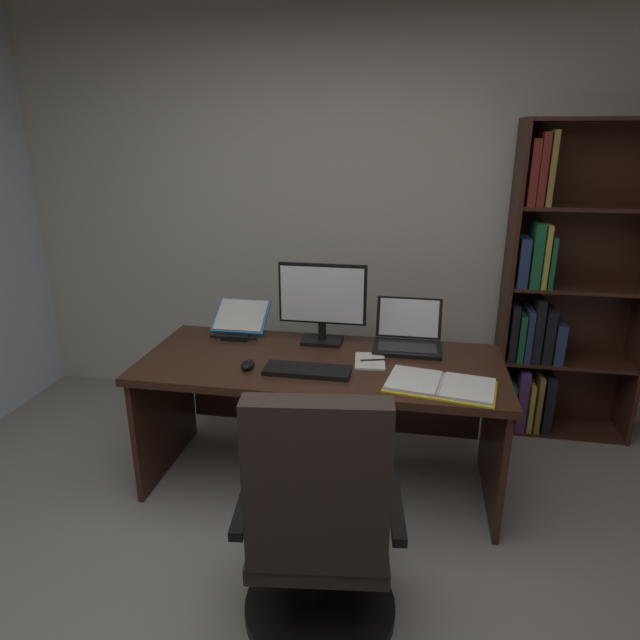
{
  "coord_description": "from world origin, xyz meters",
  "views": [
    {
      "loc": [
        0.39,
        -1.35,
        1.81
      ],
      "look_at": [
        -0.05,
        1.13,
        0.95
      ],
      "focal_mm": 30.51,
      "sensor_mm": 36.0,
      "label": 1
    }
  ],
  "objects_px": {
    "reading_stand_with_book": "(240,319)",
    "notepad": "(370,361)",
    "open_binder": "(440,385)",
    "laptop": "(408,338)",
    "office_chair": "(319,536)",
    "keyboard": "(307,371)",
    "desk": "(324,387)",
    "computer_mouse": "(248,365)",
    "bookshelf": "(555,300)",
    "pen": "(374,360)",
    "monitor": "(322,303)"
  },
  "relations": [
    {
      "from": "notepad",
      "to": "reading_stand_with_book",
      "type": "bearing_deg",
      "value": 158.69
    },
    {
      "from": "reading_stand_with_book",
      "to": "bookshelf",
      "type": "bearing_deg",
      "value": 15.06
    },
    {
      "from": "reading_stand_with_book",
      "to": "open_binder",
      "type": "distance_m",
      "value": 1.25
    },
    {
      "from": "reading_stand_with_book",
      "to": "notepad",
      "type": "relative_size",
      "value": 1.47
    },
    {
      "from": "laptop",
      "to": "pen",
      "type": "height_order",
      "value": "laptop"
    },
    {
      "from": "notepad",
      "to": "pen",
      "type": "bearing_deg",
      "value": 0.0
    },
    {
      "from": "laptop",
      "to": "keyboard",
      "type": "relative_size",
      "value": 0.85
    },
    {
      "from": "office_chair",
      "to": "laptop",
      "type": "bearing_deg",
      "value": 70.3
    },
    {
      "from": "computer_mouse",
      "to": "notepad",
      "type": "bearing_deg",
      "value": 17.49
    },
    {
      "from": "monitor",
      "to": "open_binder",
      "type": "xyz_separation_m",
      "value": [
        0.63,
        -0.47,
        -0.21
      ]
    },
    {
      "from": "desk",
      "to": "monitor",
      "type": "bearing_deg",
      "value": 102.35
    },
    {
      "from": "bookshelf",
      "to": "laptop",
      "type": "relative_size",
      "value": 5.3
    },
    {
      "from": "bookshelf",
      "to": "notepad",
      "type": "bearing_deg",
      "value": -142.68
    },
    {
      "from": "office_chair",
      "to": "pen",
      "type": "bearing_deg",
      "value": 76.43
    },
    {
      "from": "monitor",
      "to": "laptop",
      "type": "height_order",
      "value": "monitor"
    },
    {
      "from": "keyboard",
      "to": "reading_stand_with_book",
      "type": "distance_m",
      "value": 0.7
    },
    {
      "from": "pen",
      "to": "laptop",
      "type": "bearing_deg",
      "value": 56.59
    },
    {
      "from": "bookshelf",
      "to": "computer_mouse",
      "type": "xyz_separation_m",
      "value": [
        -1.63,
        -0.98,
        -0.13
      ]
    },
    {
      "from": "monitor",
      "to": "pen",
      "type": "distance_m",
      "value": 0.44
    },
    {
      "from": "bookshelf",
      "to": "monitor",
      "type": "xyz_separation_m",
      "value": [
        -1.33,
        -0.56,
        0.07
      ]
    },
    {
      "from": "open_binder",
      "to": "desk",
      "type": "bearing_deg",
      "value": 163.48
    },
    {
      "from": "desk",
      "to": "office_chair",
      "type": "relative_size",
      "value": 1.77
    },
    {
      "from": "desk",
      "to": "computer_mouse",
      "type": "relative_size",
      "value": 17.75
    },
    {
      "from": "office_chair",
      "to": "open_binder",
      "type": "xyz_separation_m",
      "value": [
        0.43,
        0.74,
        0.29
      ]
    },
    {
      "from": "monitor",
      "to": "computer_mouse",
      "type": "height_order",
      "value": "monitor"
    },
    {
      "from": "keyboard",
      "to": "notepad",
      "type": "bearing_deg",
      "value": 32.76
    },
    {
      "from": "desk",
      "to": "reading_stand_with_book",
      "type": "height_order",
      "value": "reading_stand_with_book"
    },
    {
      "from": "bookshelf",
      "to": "office_chair",
      "type": "bearing_deg",
      "value": -122.59
    },
    {
      "from": "computer_mouse",
      "to": "reading_stand_with_book",
      "type": "relative_size",
      "value": 0.34
    },
    {
      "from": "open_binder",
      "to": "laptop",
      "type": "bearing_deg",
      "value": 118.2
    },
    {
      "from": "office_chair",
      "to": "pen",
      "type": "xyz_separation_m",
      "value": [
        0.11,
        0.98,
        0.29
      ]
    },
    {
      "from": "desk",
      "to": "keyboard",
      "type": "xyz_separation_m",
      "value": [
        -0.04,
        -0.24,
        0.2
      ]
    },
    {
      "from": "desk",
      "to": "reading_stand_with_book",
      "type": "xyz_separation_m",
      "value": [
        -0.53,
        0.25,
        0.27
      ]
    },
    {
      "from": "computer_mouse",
      "to": "reading_stand_with_book",
      "type": "height_order",
      "value": "reading_stand_with_book"
    },
    {
      "from": "laptop",
      "to": "notepad",
      "type": "distance_m",
      "value": 0.31
    },
    {
      "from": "monitor",
      "to": "notepad",
      "type": "relative_size",
      "value": 2.3
    },
    {
      "from": "desk",
      "to": "notepad",
      "type": "bearing_deg",
      "value": -12.3
    },
    {
      "from": "reading_stand_with_book",
      "to": "laptop",
      "type": "bearing_deg",
      "value": -3.54
    },
    {
      "from": "computer_mouse",
      "to": "pen",
      "type": "height_order",
      "value": "computer_mouse"
    },
    {
      "from": "office_chair",
      "to": "computer_mouse",
      "type": "bearing_deg",
      "value": 115.03
    },
    {
      "from": "laptop",
      "to": "notepad",
      "type": "xyz_separation_m",
      "value": [
        -0.18,
        -0.25,
        -0.05
      ]
    },
    {
      "from": "office_chair",
      "to": "keyboard",
      "type": "bearing_deg",
      "value": 96.92
    },
    {
      "from": "desk",
      "to": "notepad",
      "type": "relative_size",
      "value": 8.79
    },
    {
      "from": "office_chair",
      "to": "keyboard",
      "type": "distance_m",
      "value": 0.86
    },
    {
      "from": "keyboard",
      "to": "notepad",
      "type": "xyz_separation_m",
      "value": [
        0.29,
        0.19,
        -0.01
      ]
    },
    {
      "from": "keyboard",
      "to": "reading_stand_with_book",
      "type": "bearing_deg",
      "value": 135.22
    },
    {
      "from": "desk",
      "to": "monitor",
      "type": "xyz_separation_m",
      "value": [
        -0.04,
        0.18,
        0.41
      ]
    },
    {
      "from": "desk",
      "to": "computer_mouse",
      "type": "xyz_separation_m",
      "value": [
        -0.34,
        -0.24,
        0.21
      ]
    },
    {
      "from": "computer_mouse",
      "to": "reading_stand_with_book",
      "type": "distance_m",
      "value": 0.53
    },
    {
      "from": "desk",
      "to": "bookshelf",
      "type": "xyz_separation_m",
      "value": [
        1.29,
        0.74,
        0.34
      ]
    }
  ]
}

